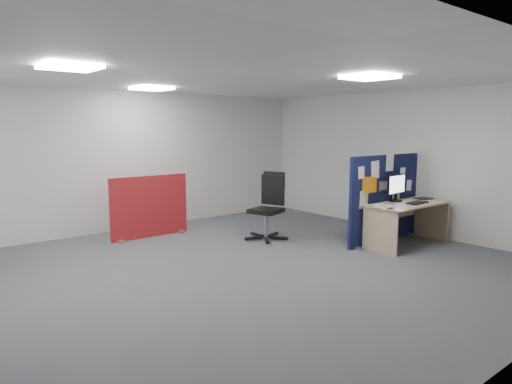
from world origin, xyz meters
TOP-DOWN VIEW (x-y plane):
  - floor at (0.00, 0.00)m, footprint 9.00×9.00m
  - ceiling at (0.00, 0.00)m, footprint 9.00×7.00m
  - wall_back at (0.00, 3.50)m, footprint 9.00×0.02m
  - wall_front at (0.00, -3.50)m, footprint 9.00×0.02m
  - wall_right at (4.50, 0.00)m, footprint 0.02×7.00m
  - ceiling_lights at (0.33, 0.67)m, footprint 4.10×4.10m
  - navy_divider at (3.46, -0.28)m, footprint 1.85×0.30m
  - main_desk at (3.58, -0.64)m, footprint 1.59×0.71m
  - monitor_main at (3.56, -0.45)m, footprint 0.54×0.22m
  - keyboard at (3.66, -0.81)m, footprint 0.46×0.21m
  - mouse at (3.87, -0.79)m, footprint 0.10×0.07m
  - paper_tray at (4.20, -0.60)m, footprint 0.32×0.27m
  - red_divider at (0.46, 2.63)m, footprint 1.50×0.30m
  - office_chair at (2.09, 1.18)m, footprint 0.78×0.75m
  - desk_papers at (3.20, -0.77)m, footprint 1.38×0.70m

SIDE VIEW (x-z plane):
  - floor at x=0.00m, z-range 0.00..0.00m
  - main_desk at x=3.58m, z-range 0.19..0.92m
  - red_divider at x=0.46m, z-range -0.01..1.12m
  - office_chair at x=2.09m, z-range 0.08..1.26m
  - desk_papers at x=3.20m, z-range 0.73..0.73m
  - paper_tray at x=4.20m, z-range 0.73..0.74m
  - keyboard at x=3.66m, z-range 0.73..0.75m
  - mouse at x=3.87m, z-range 0.73..0.76m
  - navy_divider at x=3.46m, z-range 0.00..1.54m
  - monitor_main at x=3.56m, z-range 0.76..1.22m
  - wall_back at x=0.00m, z-range 0.00..2.70m
  - wall_front at x=0.00m, z-range 0.00..2.70m
  - wall_right at x=4.50m, z-range 0.00..2.70m
  - ceiling_lights at x=0.33m, z-range 2.65..2.69m
  - ceiling at x=0.00m, z-range 2.69..2.71m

